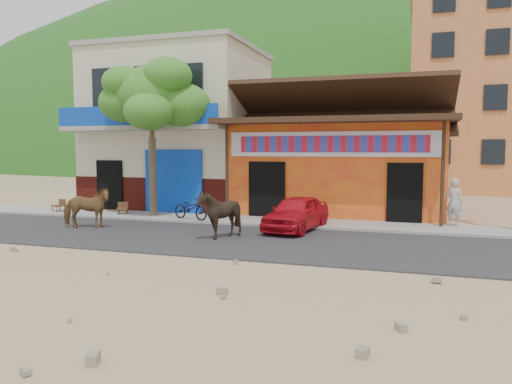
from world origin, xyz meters
TOP-DOWN VIEW (x-y plane):
  - ground at (0.00, 0.00)m, footprint 120.00×120.00m
  - road at (0.00, 2.50)m, footprint 60.00×5.00m
  - sidewalk at (0.00, 6.00)m, footprint 60.00×2.00m
  - dance_club at (2.00, 10.00)m, footprint 8.00×6.00m
  - cafe_building at (-5.50, 10.00)m, footprint 7.00×6.00m
  - apartment_front at (9.00, 24.00)m, footprint 9.00×9.00m
  - hillside at (0.00, 70.00)m, footprint 100.00×40.00m
  - tree at (-4.60, 5.80)m, footprint 3.00×3.00m
  - cow_tan at (-5.47, 2.91)m, footprint 1.77×1.27m
  - cow_dark at (-0.51, 2.46)m, footprint 1.66×1.58m
  - red_car at (1.30, 4.64)m, footprint 1.82×3.49m
  - scooter at (-2.79, 5.30)m, footprint 1.67×1.01m
  - pedestrian at (6.20, 6.70)m, footprint 0.68×0.58m
  - cafe_chair_left at (-9.00, 5.81)m, footprint 0.55×0.55m
  - cafe_chair_right at (-6.00, 5.86)m, footprint 0.54×0.54m

SIDE VIEW (x-z plane):
  - ground at x=0.00m, z-range 0.00..0.00m
  - road at x=0.00m, z-range 0.00..0.04m
  - sidewalk at x=0.00m, z-range 0.00..0.12m
  - scooter at x=-2.79m, z-range 0.12..0.95m
  - cafe_chair_right at x=-6.00m, z-range 0.12..0.98m
  - cafe_chair_left at x=-9.00m, z-range 0.12..1.04m
  - red_car at x=1.30m, z-range 0.04..1.17m
  - cow_tan at x=-5.47m, z-range 0.04..1.41m
  - cow_dark at x=-0.51m, z-range 0.04..1.50m
  - pedestrian at x=6.20m, z-range 0.12..1.70m
  - dance_club at x=2.00m, z-range 0.00..3.60m
  - tree at x=-4.60m, z-range 0.12..6.12m
  - cafe_building at x=-5.50m, z-range 0.00..7.00m
  - apartment_front at x=9.00m, z-range 0.00..12.00m
  - hillside at x=0.00m, z-range 0.00..24.00m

